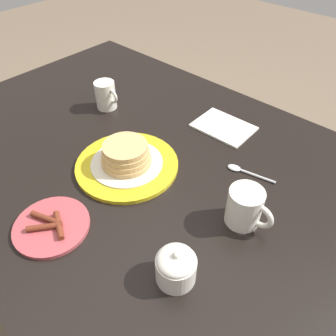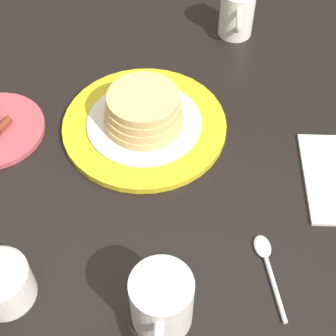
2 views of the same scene
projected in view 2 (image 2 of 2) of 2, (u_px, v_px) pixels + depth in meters
ground_plane at (173, 300)px, 1.50m from camera, size 8.00×8.00×0.00m
dining_table at (175, 162)px, 0.99m from camera, size 1.42×1.00×0.76m
pancake_plate at (144, 118)px, 0.88m from camera, size 0.28×0.28×0.08m
coffee_mug at (164, 303)px, 0.65m from camera, size 0.11×0.08×0.10m
creamer_pitcher at (237, 12)px, 1.02m from camera, size 0.11×0.07×0.10m
sugar_bowl at (0, 281)px, 0.68m from camera, size 0.08×0.08×0.09m
spoon at (267, 262)px, 0.73m from camera, size 0.14×0.04×0.01m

